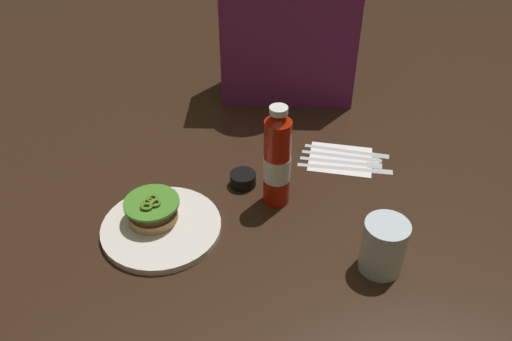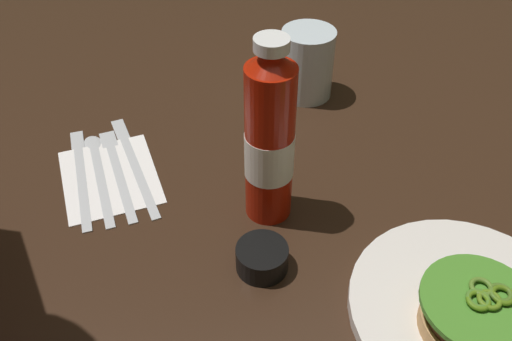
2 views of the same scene
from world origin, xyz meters
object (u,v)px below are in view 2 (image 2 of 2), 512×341
Objects in this scene: butter_knife at (132,156)px; spoon_utensil at (97,163)px; burger_sandwich at (475,314)px; ketchup_bottle at (270,142)px; fork_utensil at (116,164)px; water_glass at (307,63)px; dinner_plate at (464,312)px; napkin at (110,176)px; steak_knife at (80,168)px; condiment_cup at (262,258)px.

spoon_utensil is (0.01, 0.05, 0.00)m from butter_knife.
burger_sandwich is 0.48× the size of ketchup_bottle.
spoon_utensil is (0.01, 0.02, 0.00)m from fork_utensil.
spoon_utensil is (-0.01, 0.35, -0.05)m from water_glass.
ketchup_bottle is 0.24m from butter_knife.
dinner_plate is 2.24× the size of water_glass.
napkin is at bearing -167.45° from spoon_utensil.
napkin is 0.04m from steak_knife.
condiment_cup is 0.26m from butter_knife.
water_glass is at bearing -85.59° from fork_utensil.
condiment_cup reaches higher than dinner_plate.
ketchup_bottle is (0.23, 0.10, 0.10)m from dinner_plate.
water_glass is (0.45, -0.10, 0.02)m from burger_sandwich.
water_glass is 0.49× the size of butter_knife.
butter_knife is at bearing 33.21° from ketchup_bottle.
burger_sandwich is 0.46m from water_glass.
steak_knife is (0.44, 0.27, -0.03)m from burger_sandwich.
ketchup_bottle reaches higher than dinner_plate.
butter_knife is 0.07m from steak_knife.
spoon_utensil is (0.44, 0.25, -0.03)m from burger_sandwich.
steak_knife is (0.01, 0.07, 0.00)m from butter_knife.
spoon_utensil is at bearing 78.15° from butter_knife.
fork_utensil and spoon_utensil have the same top height.
dinner_plate is 1.09× the size of butter_knife.
steak_knife is (0.01, 0.05, 0.00)m from fork_utensil.
butter_knife and spoon_utensil have the same top height.
condiment_cup is 0.39× the size of napkin.
water_glass reaches higher than fork_utensil.
spoon_utensil is at bearing -90.54° from steak_knife.
napkin is at bearing -135.69° from steak_knife.
dinner_plate is 0.51m from steak_knife.
ketchup_bottle is 0.27m from spoon_utensil.
butter_knife is 1.14× the size of fork_utensil.
butter_knife is at bearing -60.93° from napkin.
steak_knife reaches higher than napkin.
fork_utensil is (0.43, 0.22, -0.03)m from burger_sandwich.
burger_sandwich reaches higher than spoon_utensil.
steak_knife is at bearing 91.66° from water_glass.
water_glass is at bearing -82.93° from napkin.
ketchup_bottle is at bearing 18.22° from burger_sandwich.
ketchup_bottle reaches higher than napkin.
water_glass reaches higher than napkin.
spoon_utensil is at bearing 29.15° from burger_sandwich.
condiment_cup is at bearing 139.04° from water_glass.
condiment_cup reaches higher than napkin.
burger_sandwich is 0.50m from spoon_utensil.
water_glass is 0.35m from napkin.
butter_knife is (0.43, 0.20, -0.03)m from burger_sandwich.
spoon_utensil is (0.42, 0.26, -0.00)m from dinner_plate.
butter_knife is at bearing -98.05° from steak_knife.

